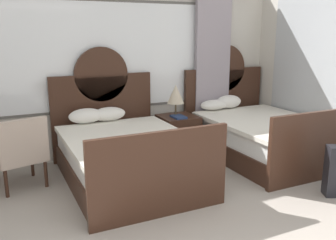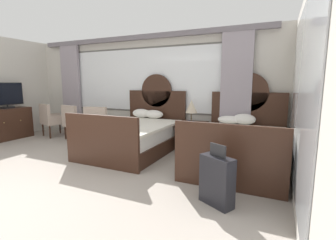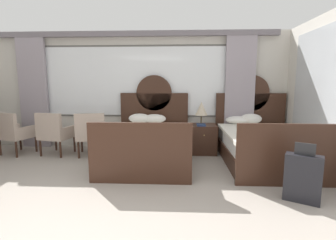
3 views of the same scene
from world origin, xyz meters
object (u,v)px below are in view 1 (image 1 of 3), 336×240
bed_near_mirror (259,134)px  book_on_nightstand (179,117)px  armchair_by_window_left (20,150)px  nightstand_between_beds (178,135)px  bed_near_window (125,153)px  table_lamp_on_nightstand (176,95)px

bed_near_mirror → book_on_nightstand: bearing=155.3°
bed_near_mirror → armchair_by_window_left: bearing=175.0°
bed_near_mirror → book_on_nightstand: 1.30m
nightstand_between_beds → armchair_by_window_left: armchair_by_window_left is taller
book_on_nightstand → armchair_by_window_left: bearing=-174.4°
bed_near_window → table_lamp_on_nightstand: bed_near_window is taller
table_lamp_on_nightstand → bed_near_mirror: bearing=-29.3°
nightstand_between_beds → table_lamp_on_nightstand: table_lamp_on_nightstand is taller
bed_near_window → book_on_nightstand: size_ratio=8.51×
nightstand_between_beds → armchair_by_window_left: bearing=-171.8°
nightstand_between_beds → armchair_by_window_left: (-2.37, -0.34, 0.19)m
nightstand_between_beds → table_lamp_on_nightstand: size_ratio=1.25×
nightstand_between_beds → armchair_by_window_left: size_ratio=0.68×
bed_near_window → nightstand_between_beds: size_ratio=3.54×
bed_near_window → table_lamp_on_nightstand: size_ratio=4.43×
bed_near_mirror → armchair_by_window_left: bed_near_mirror is taller
bed_near_mirror → book_on_nightstand: (-1.15, 0.53, 0.28)m
bed_near_mirror → nightstand_between_beds: (-1.10, 0.64, -0.05)m
bed_near_window → armchair_by_window_left: bed_near_window is taller
nightstand_between_beds → book_on_nightstand: (-0.05, -0.11, 0.33)m
bed_near_window → book_on_nightstand: bed_near_window is taller
bed_near_mirror → armchair_by_window_left: size_ratio=2.41×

